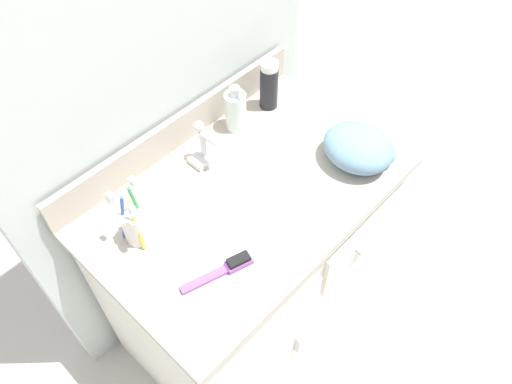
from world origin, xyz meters
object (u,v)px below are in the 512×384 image
at_px(hand_towel, 362,147).
at_px(soap_dispenser, 236,110).
at_px(hairbrush, 227,268).
at_px(shaving_cream_can, 269,85).
at_px(toothbrush_cup, 136,224).

bearing_deg(hand_towel, soap_dispenser, 112.60).
bearing_deg(soap_dispenser, hairbrush, -137.94).
bearing_deg(shaving_cream_can, soap_dispenser, 176.95).
distance_m(hairbrush, hand_towel, 0.52).
relative_size(shaving_cream_can, hairbrush, 0.88).
height_order(toothbrush_cup, hairbrush, toothbrush_cup).
distance_m(toothbrush_cup, shaving_cream_can, 0.60).
height_order(soap_dispenser, hairbrush, soap_dispenser).
xyz_separation_m(shaving_cream_can, hairbrush, (-0.51, -0.33, -0.07)).
bearing_deg(hand_towel, toothbrush_cup, 157.65).
relative_size(shaving_cream_can, hand_towel, 0.80).
relative_size(toothbrush_cup, hand_towel, 0.98).
height_order(shaving_cream_can, hairbrush, shaving_cream_can).
distance_m(toothbrush_cup, hairbrush, 0.25).
xyz_separation_m(shaving_cream_can, hand_towel, (0.01, -0.35, -0.03)).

